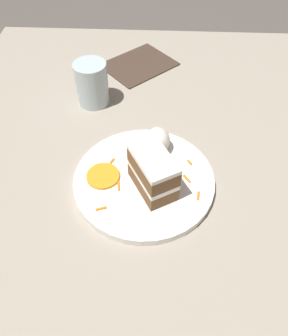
% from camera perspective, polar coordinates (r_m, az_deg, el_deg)
% --- Properties ---
extents(ground_plane, '(6.00, 6.00, 0.00)m').
position_cam_1_polar(ground_plane, '(0.72, 0.58, -2.70)').
color(ground_plane, '#4C4742').
rests_on(ground_plane, ground).
extents(dining_table, '(1.23, 1.01, 0.04)m').
position_cam_1_polar(dining_table, '(0.70, 0.59, -1.74)').
color(dining_table, gray).
rests_on(dining_table, ground).
extents(plate, '(0.28, 0.28, 0.02)m').
position_cam_1_polar(plate, '(0.66, 0.00, -2.18)').
color(plate, white).
rests_on(plate, dining_table).
extents(cake_slice, '(0.12, 0.10, 0.09)m').
position_cam_1_polar(cake_slice, '(0.61, 1.57, -0.76)').
color(cake_slice, brown).
rests_on(cake_slice, plate).
extents(cream_dollop, '(0.06, 0.05, 0.05)m').
position_cam_1_polar(cream_dollop, '(0.69, 2.38, 4.88)').
color(cream_dollop, white).
rests_on(cream_dollop, plate).
extents(orange_garnish, '(0.07, 0.07, 0.01)m').
position_cam_1_polar(orange_garnish, '(0.66, -7.15, -1.39)').
color(orange_garnish, orange).
rests_on(orange_garnish, plate).
extents(carrot_shreds_scatter, '(0.14, 0.20, 0.00)m').
position_cam_1_polar(carrot_shreds_scatter, '(0.64, 0.92, -2.73)').
color(carrot_shreds_scatter, orange).
rests_on(carrot_shreds_scatter, plate).
extents(drinking_glass, '(0.08, 0.08, 0.11)m').
position_cam_1_polar(drinking_glass, '(0.84, -8.99, 13.89)').
color(drinking_glass, silver).
rests_on(drinking_glass, dining_table).
extents(menu_card, '(0.24, 0.24, 0.00)m').
position_cam_1_polar(menu_card, '(0.99, -0.88, 17.56)').
color(menu_card, '#423328').
rests_on(menu_card, dining_table).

